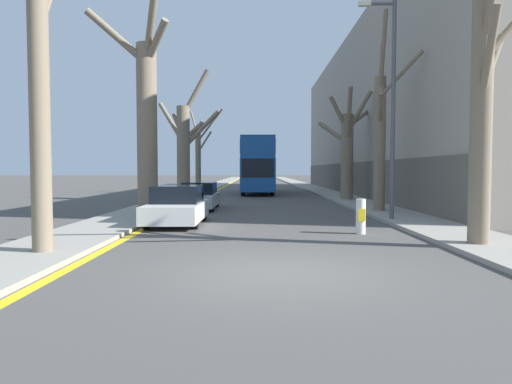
% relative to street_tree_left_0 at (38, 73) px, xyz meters
% --- Properties ---
extents(ground_plane, '(300.00, 300.00, 0.00)m').
position_rel_street_tree_left_0_xyz_m(ground_plane, '(5.30, -1.69, -4.11)').
color(ground_plane, '#4C4947').
extents(sidewalk_left, '(2.40, 120.00, 0.12)m').
position_rel_street_tree_left_0_xyz_m(sidewalk_left, '(-0.19, 48.31, -4.05)').
color(sidewalk_left, gray).
rests_on(sidewalk_left, ground).
extents(sidewalk_right, '(2.40, 120.00, 0.12)m').
position_rel_street_tree_left_0_xyz_m(sidewalk_right, '(10.79, 48.31, -4.05)').
color(sidewalk_right, gray).
rests_on(sidewalk_right, ground).
extents(building_facade_right, '(10.08, 44.46, 12.38)m').
position_rel_street_tree_left_0_xyz_m(building_facade_right, '(16.98, 26.59, 2.07)').
color(building_facade_right, '#9E9384').
rests_on(building_facade_right, ground).
extents(kerb_line_stripe, '(0.24, 120.00, 0.01)m').
position_rel_street_tree_left_0_xyz_m(kerb_line_stripe, '(1.19, 48.31, -4.10)').
color(kerb_line_stripe, yellow).
rests_on(kerb_line_stripe, ground).
extents(street_tree_left_0, '(2.09, 2.86, 9.43)m').
position_rel_street_tree_left_0_xyz_m(street_tree_left_0, '(0.00, 0.00, 0.00)').
color(street_tree_left_0, '#7A6B56').
rests_on(street_tree_left_0, ground).
extents(street_tree_left_1, '(3.58, 2.27, 9.40)m').
position_rel_street_tree_left_0_xyz_m(street_tree_left_1, '(0.23, 9.16, 0.02)').
color(street_tree_left_1, '#7A6B56').
rests_on(street_tree_left_1, ground).
extents(street_tree_left_2, '(4.25, 2.52, 8.19)m').
position_rel_street_tree_left_0_xyz_m(street_tree_left_2, '(0.36, 18.59, -0.64)').
color(street_tree_left_2, '#7A6B56').
rests_on(street_tree_left_2, ground).
extents(street_tree_left_3, '(2.96, 2.98, 6.86)m').
position_rel_street_tree_left_0_xyz_m(street_tree_left_3, '(0.24, 26.95, -1.06)').
color(street_tree_left_3, '#7A6B56').
rests_on(street_tree_left_3, ground).
extents(street_tree_right_0, '(2.76, 2.39, 7.84)m').
position_rel_street_tree_left_0_xyz_m(street_tree_right_0, '(10.49, 1.00, -0.57)').
color(street_tree_right_0, '#7A6B56').
rests_on(street_tree_right_0, ground).
extents(street_tree_right_1, '(1.94, 2.76, 8.56)m').
position_rel_street_tree_left_0_xyz_m(street_tree_right_1, '(10.45, 10.19, -0.42)').
color(street_tree_right_1, '#7A6B56').
rests_on(street_tree_right_1, ground).
extents(street_tree_right_2, '(4.22, 3.39, 6.84)m').
position_rel_street_tree_left_0_xyz_m(street_tree_right_2, '(10.58, 18.13, -0.79)').
color(street_tree_right_2, '#7A6B56').
rests_on(street_tree_right_2, ground).
extents(double_decker_bus, '(2.59, 10.92, 4.44)m').
position_rel_street_tree_left_0_xyz_m(double_decker_bus, '(5.01, 27.50, -1.60)').
color(double_decker_bus, '#19519E').
rests_on(double_decker_bus, ground).
extents(parked_car_0, '(1.82, 4.10, 1.38)m').
position_rel_street_tree_left_0_xyz_m(parked_car_0, '(2.07, 5.95, -3.45)').
color(parked_car_0, silver).
rests_on(parked_car_0, ground).
extents(parked_car_1, '(1.70, 4.52, 1.32)m').
position_rel_street_tree_left_0_xyz_m(parked_car_1, '(2.07, 12.35, -3.48)').
color(parked_car_1, '#9EA3AD').
rests_on(parked_car_1, ground).
extents(lamp_post, '(1.40, 0.20, 8.16)m').
position_rel_street_tree_left_0_xyz_m(lamp_post, '(9.85, 6.71, 0.44)').
color(lamp_post, '#4C4F54').
rests_on(lamp_post, ground).
extents(traffic_bollard, '(0.29, 0.30, 1.07)m').
position_rel_street_tree_left_0_xyz_m(traffic_bollard, '(8.06, 3.53, -3.57)').
color(traffic_bollard, white).
rests_on(traffic_bollard, ground).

